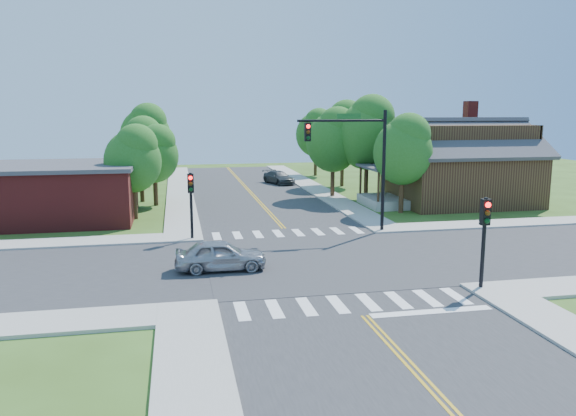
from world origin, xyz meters
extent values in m
plane|color=#375019|center=(0.00, 0.00, 0.00)|extent=(100.00, 100.00, 0.00)
cube|color=#2D2D30|center=(0.00, 0.00, 0.02)|extent=(10.00, 90.00, 0.04)
cube|color=#2D2D30|center=(0.00, 0.00, 0.03)|extent=(90.00, 10.00, 0.04)
cube|color=#2D2D30|center=(0.00, 0.00, 0.00)|extent=(10.20, 10.20, 0.06)
cube|color=#9E9B93|center=(6.10, 25.00, 0.07)|extent=(2.20, 40.00, 0.14)
cube|color=#9E9B93|center=(-6.10, 25.00, 0.07)|extent=(2.20, 40.00, 0.14)
cube|color=white|center=(-4.20, 6.20, 0.05)|extent=(0.45, 2.00, 0.01)
cube|color=white|center=(-3.00, 6.20, 0.05)|extent=(0.45, 2.00, 0.01)
cube|color=white|center=(-1.80, 6.20, 0.05)|extent=(0.45, 2.00, 0.01)
cube|color=white|center=(-0.60, 6.20, 0.05)|extent=(0.45, 2.00, 0.01)
cube|color=white|center=(0.60, 6.20, 0.05)|extent=(0.45, 2.00, 0.01)
cube|color=white|center=(1.80, 6.20, 0.05)|extent=(0.45, 2.00, 0.01)
cube|color=white|center=(3.00, 6.20, 0.05)|extent=(0.45, 2.00, 0.01)
cube|color=white|center=(4.20, 6.20, 0.05)|extent=(0.45, 2.00, 0.01)
cube|color=white|center=(-4.20, -6.20, 0.05)|extent=(0.45, 2.00, 0.01)
cube|color=white|center=(-3.00, -6.20, 0.05)|extent=(0.45, 2.00, 0.01)
cube|color=white|center=(-1.80, -6.20, 0.05)|extent=(0.45, 2.00, 0.01)
cube|color=white|center=(-0.60, -6.20, 0.05)|extent=(0.45, 2.00, 0.01)
cube|color=white|center=(0.60, -6.20, 0.05)|extent=(0.45, 2.00, 0.01)
cube|color=white|center=(1.80, -6.20, 0.05)|extent=(0.45, 2.00, 0.01)
cube|color=white|center=(3.00, -6.20, 0.05)|extent=(0.45, 2.00, 0.01)
cube|color=white|center=(4.20, -6.20, 0.05)|extent=(0.45, 2.00, 0.01)
cube|color=gold|center=(-0.10, 26.25, 0.05)|extent=(0.10, 37.50, 0.01)
cube|color=gold|center=(0.10, 26.25, 0.05)|extent=(0.10, 37.50, 0.01)
cube|color=white|center=(2.50, -7.60, 0.00)|extent=(4.60, 0.45, 0.09)
cylinder|color=black|center=(5.60, 5.60, 3.60)|extent=(0.20, 0.20, 7.20)
cylinder|color=black|center=(3.00, 5.60, 6.60)|extent=(5.20, 0.14, 0.14)
cube|color=#19591E|center=(3.40, 5.55, 6.85)|extent=(1.40, 0.04, 0.30)
cube|color=black|center=(1.00, 5.60, 5.98)|extent=(0.34, 0.28, 1.05)
sphere|color=#FF0C0C|center=(1.00, 5.43, 6.29)|extent=(0.22, 0.22, 0.22)
sphere|color=#3F2605|center=(1.00, 5.43, 5.97)|extent=(0.22, 0.22, 0.22)
sphere|color=#05330F|center=(1.00, 5.43, 5.65)|extent=(0.22, 0.22, 0.22)
cylinder|color=black|center=(5.60, -5.60, 1.90)|extent=(0.16, 0.16, 3.80)
cube|color=black|center=(5.60, -5.60, 3.23)|extent=(0.34, 0.28, 1.05)
sphere|color=#FF0C0C|center=(5.60, -5.77, 3.54)|extent=(0.22, 0.22, 0.22)
sphere|color=#3F2605|center=(5.60, -5.77, 3.22)|extent=(0.22, 0.22, 0.22)
sphere|color=#05330F|center=(5.60, -5.77, 2.90)|extent=(0.22, 0.22, 0.22)
cylinder|color=black|center=(-5.60, 5.60, 1.90)|extent=(0.16, 0.16, 3.80)
cube|color=black|center=(-5.60, 5.60, 3.23)|extent=(0.34, 0.28, 1.05)
sphere|color=#FF0C0C|center=(-5.60, 5.43, 3.54)|extent=(0.22, 0.22, 0.22)
sphere|color=#3F2605|center=(-5.60, 5.43, 3.22)|extent=(0.22, 0.22, 0.22)
sphere|color=#05330F|center=(-5.60, 5.43, 2.90)|extent=(0.22, 0.22, 0.22)
cube|color=black|center=(15.20, 14.20, 2.00)|extent=(10.00, 8.00, 4.00)
cube|color=#9E9B93|center=(8.90, 14.20, 0.35)|extent=(2.60, 4.50, 0.70)
cylinder|color=black|center=(7.80, 12.20, 1.60)|extent=(0.18, 0.18, 2.50)
cylinder|color=black|center=(7.80, 16.20, 1.60)|extent=(0.18, 0.18, 2.50)
cube|color=#38383D|center=(8.90, 14.20, 2.95)|extent=(2.80, 4.80, 0.18)
cube|color=maroon|center=(17.70, 17.70, 3.55)|extent=(0.90, 0.90, 7.11)
cube|color=maroon|center=(-14.20, 13.20, 1.75)|extent=(10.00, 8.00, 3.50)
cube|color=#38383D|center=(-14.20, 13.20, 3.60)|extent=(10.40, 8.40, 0.25)
cylinder|color=#382314|center=(9.19, 11.33, 1.31)|extent=(0.34, 0.34, 2.62)
ellipsoid|color=#27601C|center=(9.19, 11.33, 4.27)|extent=(4.13, 3.93, 4.55)
sphere|color=#27601C|center=(9.49, 11.13, 5.51)|extent=(3.03, 3.03, 3.03)
cylinder|color=#382314|center=(8.80, 17.75, 1.57)|extent=(0.34, 0.34, 3.15)
ellipsoid|color=#27601C|center=(8.80, 17.75, 5.14)|extent=(4.97, 4.72, 5.47)
sphere|color=#27601C|center=(9.10, 17.55, 6.63)|extent=(3.64, 3.64, 3.64)
cylinder|color=#382314|center=(9.13, 25.61, 1.52)|extent=(0.34, 0.34, 3.04)
ellipsoid|color=#27601C|center=(9.13, 25.61, 4.96)|extent=(4.80, 4.56, 5.28)
sphere|color=#27601C|center=(9.43, 25.41, 6.39)|extent=(3.52, 3.52, 3.52)
cylinder|color=#382314|center=(8.78, 34.58, 1.38)|extent=(0.34, 0.34, 2.76)
ellipsoid|color=#27601C|center=(8.78, 34.58, 4.50)|extent=(4.35, 4.13, 4.79)
sphere|color=#27601C|center=(9.08, 34.38, 5.80)|extent=(3.19, 3.19, 3.19)
cylinder|color=#382314|center=(-9.13, 12.69, 1.18)|extent=(0.34, 0.34, 2.36)
ellipsoid|color=#27601C|center=(-9.13, 12.69, 3.85)|extent=(3.72, 3.54, 4.10)
sphere|color=#27601C|center=(-8.83, 12.49, 4.97)|extent=(2.73, 2.73, 2.73)
cylinder|color=#382314|center=(-9.05, 19.91, 1.26)|extent=(0.34, 0.34, 2.52)
ellipsoid|color=#27601C|center=(-9.05, 19.91, 4.11)|extent=(3.98, 3.78, 4.38)
sphere|color=#27601C|center=(-8.75, 19.71, 5.31)|extent=(2.92, 2.92, 2.92)
cylinder|color=#382314|center=(-9.01, 28.24, 1.46)|extent=(0.34, 0.34, 2.92)
ellipsoid|color=#27601C|center=(-9.01, 28.24, 4.77)|extent=(4.62, 4.39, 5.08)
sphere|color=#27601C|center=(-8.71, 28.04, 6.16)|extent=(3.39, 3.39, 3.39)
cylinder|color=#382314|center=(-9.18, 36.63, 1.17)|extent=(0.34, 0.34, 2.33)
ellipsoid|color=#27601C|center=(-9.18, 36.63, 3.80)|extent=(3.68, 3.50, 4.05)
sphere|color=#27601C|center=(-8.88, 36.43, 4.91)|extent=(2.70, 2.70, 2.70)
cylinder|color=#382314|center=(6.33, 19.02, 1.39)|extent=(0.34, 0.34, 2.79)
ellipsoid|color=#27601C|center=(6.33, 19.02, 4.55)|extent=(4.40, 4.18, 4.85)
sphere|color=#27601C|center=(6.63, 18.82, 5.87)|extent=(3.23, 3.23, 3.23)
cylinder|color=#382314|center=(-7.94, 17.89, 1.15)|extent=(0.34, 0.34, 2.30)
ellipsoid|color=#27601C|center=(-7.94, 17.89, 3.76)|extent=(3.64, 3.45, 4.00)
sphere|color=#27601C|center=(-7.64, 17.69, 4.85)|extent=(2.67, 2.67, 2.67)
imported|color=#A5A6AC|center=(-4.51, -0.76, 0.70)|extent=(1.83, 4.17, 1.40)
imported|color=#333739|center=(3.50, 28.24, 0.61)|extent=(4.38, 5.30, 1.22)
camera|label=1|loc=(-6.36, -25.46, 7.23)|focal=35.00mm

